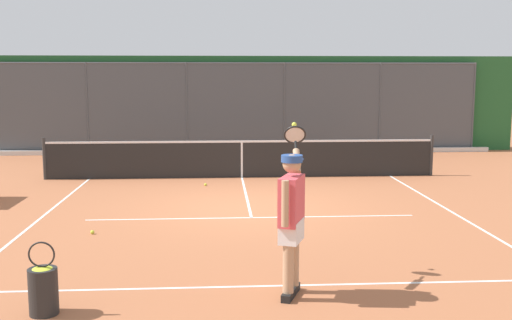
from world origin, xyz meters
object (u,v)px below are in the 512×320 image
object	(u,v)px
tennis_ball_near_baseline	(92,232)
tennis_ball_near_net	(205,185)
tennis_player	(291,213)
ball_basket	(43,288)

from	to	relation	value
tennis_ball_near_baseline	tennis_ball_near_net	distance (m)	4.67
tennis_ball_near_baseline	tennis_ball_near_net	bearing A→B (deg)	-112.58
tennis_player	tennis_ball_near_net	bearing A→B (deg)	30.03
tennis_ball_near_net	ball_basket	distance (m)	7.89
tennis_ball_near_baseline	ball_basket	world-z (taller)	ball_basket
tennis_player	ball_basket	bearing A→B (deg)	119.04
tennis_ball_near_net	tennis_ball_near_baseline	bearing A→B (deg)	67.42
tennis_ball_near_baseline	tennis_ball_near_net	xyz separation A→B (m)	(-1.79, -4.31, 0.00)
tennis_ball_near_baseline	ball_basket	bearing A→B (deg)	92.80
tennis_player	ball_basket	world-z (taller)	tennis_player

